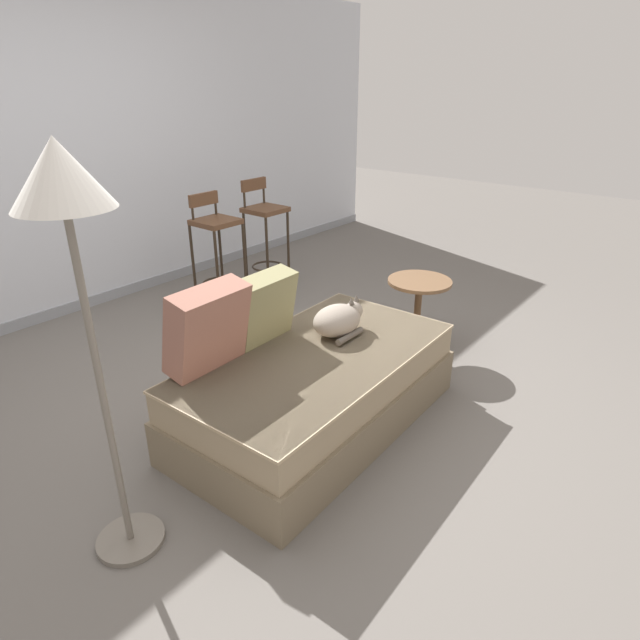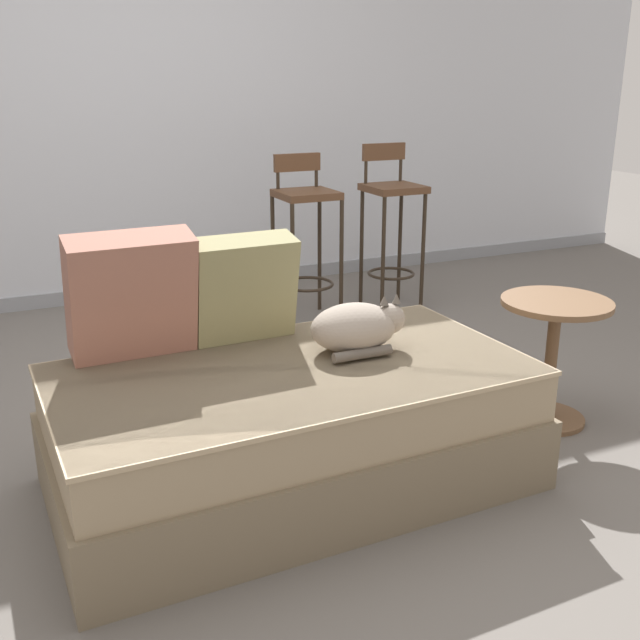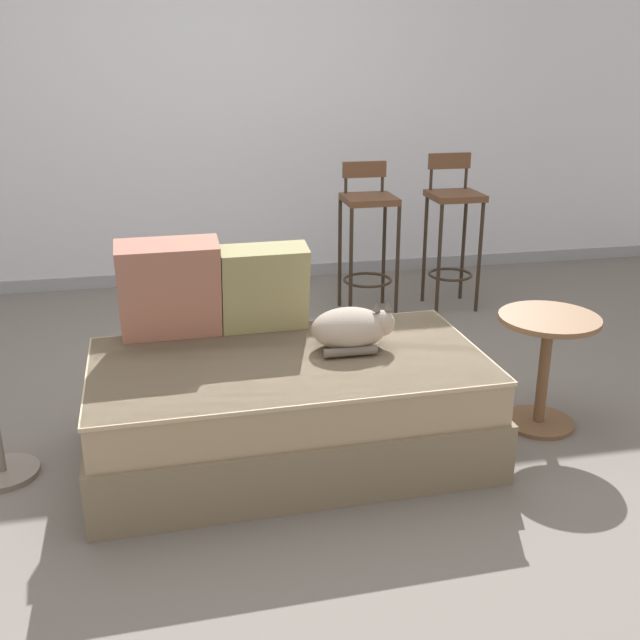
{
  "view_description": "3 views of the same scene",
  "coord_description": "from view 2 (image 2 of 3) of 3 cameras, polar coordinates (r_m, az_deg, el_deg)",
  "views": [
    {
      "loc": [
        -1.96,
        -2.01,
        1.79
      ],
      "look_at": [
        0.15,
        -0.3,
        0.56
      ],
      "focal_mm": 30.0,
      "sensor_mm": 36.0,
      "label": 1
    },
    {
      "loc": [
        -0.89,
        -2.57,
        1.38
      ],
      "look_at": [
        0.15,
        -0.3,
        0.56
      ],
      "focal_mm": 42.0,
      "sensor_mm": 36.0,
      "label": 2
    },
    {
      "loc": [
        -0.45,
        -3.16,
        1.62
      ],
      "look_at": [
        0.15,
        -0.3,
        0.56
      ],
      "focal_mm": 42.0,
      "sensor_mm": 36.0,
      "label": 3
    }
  ],
  "objects": [
    {
      "name": "throw_pillow_middle",
      "position": [
        2.75,
        -5.88,
        2.44
      ],
      "size": [
        0.38,
        0.21,
        0.4
      ],
      "color": "#847F56",
      "rests_on": "couch"
    },
    {
      "name": "bar_stool_by_doorway",
      "position": [
        4.57,
        5.48,
        8.12
      ],
      "size": [
        0.32,
        0.32,
        0.99
      ],
      "color": "#2D2319",
      "rests_on": "ground"
    },
    {
      "name": "wall_baseboard_trim",
      "position": [
        5.03,
        -13.52,
        2.24
      ],
      "size": [
        8.0,
        0.02,
        0.09
      ],
      "primitive_type": "cube",
      "color": "gray",
      "rests_on": "ground"
    },
    {
      "name": "cat",
      "position": [
        2.67,
        2.85,
        -0.53
      ],
      "size": [
        0.35,
        0.25,
        0.2
      ],
      "color": "gray",
      "rests_on": "couch"
    },
    {
      "name": "side_table",
      "position": [
        3.18,
        17.3,
        -1.7
      ],
      "size": [
        0.44,
        0.44,
        0.53
      ],
      "color": "brown",
      "rests_on": "ground"
    },
    {
      "name": "ground_plane",
      "position": [
        3.05,
        -4.97,
        -8.8
      ],
      "size": [
        16.0,
        16.0,
        0.0
      ],
      "primitive_type": "plane",
      "color": "#66605B",
      "rests_on": "ground"
    },
    {
      "name": "couch",
      "position": [
        2.62,
        -2.1,
        -8.07
      ],
      "size": [
        1.65,
        0.93,
        0.44
      ],
      "color": "#766750",
      "rests_on": "ground"
    },
    {
      "name": "wall_back_panel",
      "position": [
        4.91,
        -14.76,
        16.64
      ],
      "size": [
        8.0,
        0.1,
        2.6
      ],
      "primitive_type": "cube",
      "color": "silver",
      "rests_on": "ground"
    },
    {
      "name": "throw_pillow_corner",
      "position": [
        2.64,
        -14.17,
        1.85
      ],
      "size": [
        0.43,
        0.25,
        0.45
      ],
      "color": "#936051",
      "rests_on": "couch"
    },
    {
      "name": "bar_stool_near_window",
      "position": [
        4.32,
        -1.11,
        7.38
      ],
      "size": [
        0.32,
        0.32,
        0.96
      ],
      "color": "#2D2319",
      "rests_on": "ground"
    }
  ]
}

